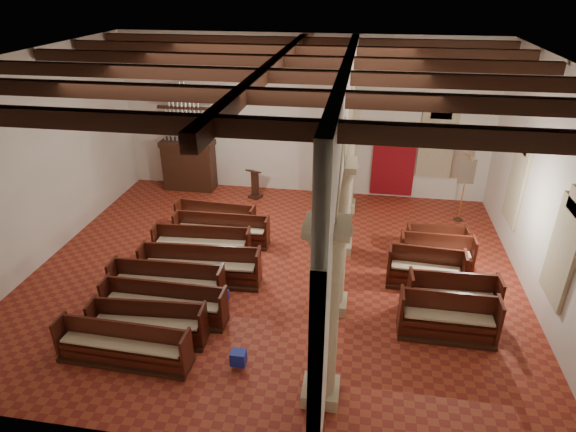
# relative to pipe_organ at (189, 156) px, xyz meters

# --- Properties ---
(floor) EXTENTS (14.00, 14.00, 0.00)m
(floor) POSITION_rel_pipe_organ_xyz_m (4.50, -5.50, -1.37)
(floor) COLOR #933720
(floor) RESTS_ON ground
(ceiling) EXTENTS (14.00, 14.00, 0.00)m
(ceiling) POSITION_rel_pipe_organ_xyz_m (4.50, -5.50, 4.63)
(ceiling) COLOR black
(ceiling) RESTS_ON wall_back
(wall_back) EXTENTS (14.00, 0.02, 6.00)m
(wall_back) POSITION_rel_pipe_organ_xyz_m (4.50, 0.50, 1.63)
(wall_back) COLOR white
(wall_back) RESTS_ON floor
(wall_front) EXTENTS (14.00, 0.02, 6.00)m
(wall_front) POSITION_rel_pipe_organ_xyz_m (4.50, -11.50, 1.63)
(wall_front) COLOR white
(wall_front) RESTS_ON floor
(wall_left) EXTENTS (0.02, 12.00, 6.00)m
(wall_left) POSITION_rel_pipe_organ_xyz_m (-2.50, -5.50, 1.63)
(wall_left) COLOR white
(wall_left) RESTS_ON floor
(wall_right) EXTENTS (0.02, 12.00, 6.00)m
(wall_right) POSITION_rel_pipe_organ_xyz_m (11.50, -5.50, 1.63)
(wall_right) COLOR white
(wall_right) RESTS_ON floor
(ceiling_beams) EXTENTS (13.80, 11.80, 0.30)m
(ceiling_beams) POSITION_rel_pipe_organ_xyz_m (4.50, -5.50, 4.45)
(ceiling_beams) COLOR #321A10
(ceiling_beams) RESTS_ON wall_back
(arcade) EXTENTS (0.90, 11.90, 6.00)m
(arcade) POSITION_rel_pipe_organ_xyz_m (6.30, -5.50, 2.19)
(arcade) COLOR #B9AF8A
(arcade) RESTS_ON floor
(window_right_a) EXTENTS (0.03, 1.00, 2.20)m
(window_right_a) POSITION_rel_pipe_organ_xyz_m (11.48, -7.00, 0.83)
(window_right_a) COLOR #2E6852
(window_right_a) RESTS_ON wall_right
(window_right_b) EXTENTS (0.03, 1.00, 2.20)m
(window_right_b) POSITION_rel_pipe_organ_xyz_m (11.48, -3.00, 0.83)
(window_right_b) COLOR #2E6852
(window_right_b) RESTS_ON wall_right
(window_back) EXTENTS (1.00, 0.03, 2.20)m
(window_back) POSITION_rel_pipe_organ_xyz_m (9.50, 0.48, 0.83)
(window_back) COLOR #2E6852
(window_back) RESTS_ON wall_back
(pipe_organ) EXTENTS (2.10, 0.85, 4.40)m
(pipe_organ) POSITION_rel_pipe_organ_xyz_m (0.00, 0.00, 0.00)
(pipe_organ) COLOR #321A10
(pipe_organ) RESTS_ON floor
(lectern) EXTENTS (0.60, 0.63, 1.21)m
(lectern) POSITION_rel_pipe_organ_xyz_m (2.79, -0.49, -0.87)
(lectern) COLOR #342010
(lectern) RESTS_ON floor
(dossal_curtain) EXTENTS (1.80, 0.07, 2.17)m
(dossal_curtain) POSITION_rel_pipe_organ_xyz_m (8.00, 0.42, -0.21)
(dossal_curtain) COLOR maroon
(dossal_curtain) RESTS_ON floor
(processional_banner) EXTENTS (0.56, 0.72, 2.45)m
(processional_banner) POSITION_rel_pipe_organ_xyz_m (10.35, -1.22, -0.56)
(processional_banner) COLOR #321A10
(processional_banner) RESTS_ON floor
(hymnal_box_a) EXTENTS (0.34, 0.28, 0.33)m
(hymnal_box_a) POSITION_rel_pipe_organ_xyz_m (4.42, -9.45, -1.10)
(hymnal_box_a) COLOR navy
(hymnal_box_a) RESTS_ON floor
(hymnal_box_b) EXTENTS (0.35, 0.31, 0.31)m
(hymnal_box_b) POSITION_rel_pipe_organ_xyz_m (3.41, -7.27, -1.12)
(hymnal_box_b) COLOR navy
(hymnal_box_b) RESTS_ON floor
(hymnal_box_c) EXTENTS (0.41, 0.36, 0.35)m
(hymnal_box_c) POSITION_rel_pipe_organ_xyz_m (2.90, -6.53, -1.10)
(hymnal_box_c) COLOR #16319C
(hymnal_box_c) RESTS_ON floor
(tube_heater_a) EXTENTS (1.08, 0.26, 0.11)m
(tube_heater_a) POSITION_rel_pipe_organ_xyz_m (1.36, -9.20, -1.21)
(tube_heater_a) COLOR white
(tube_heater_a) RESTS_ON floor
(tube_heater_b) EXTENTS (0.92, 0.10, 0.09)m
(tube_heater_b) POSITION_rel_pipe_organ_xyz_m (2.19, -9.27, -1.21)
(tube_heater_b) COLOR white
(tube_heater_b) RESTS_ON floor
(nave_pew_0) EXTENTS (3.07, 0.74, 0.99)m
(nave_pew_0) POSITION_rel_pipe_organ_xyz_m (1.85, -9.69, -1.05)
(nave_pew_0) COLOR #321A10
(nave_pew_0) RESTS_ON floor
(nave_pew_1) EXTENTS (2.77, 0.85, 1.01)m
(nave_pew_1) POSITION_rel_pipe_organ_xyz_m (2.10, -8.90, -1.04)
(nave_pew_1) COLOR #321A10
(nave_pew_1) RESTS_ON floor
(nave_pew_2) EXTENTS (3.16, 0.70, 1.01)m
(nave_pew_2) POSITION_rel_pipe_organ_xyz_m (2.17, -8.10, -1.04)
(nave_pew_2) COLOR #321A10
(nave_pew_2) RESTS_ON floor
(nave_pew_3) EXTENTS (3.05, 0.81, 1.07)m
(nave_pew_3) POSITION_rel_pipe_organ_xyz_m (1.93, -7.30, -1.02)
(nave_pew_3) COLOR #321A10
(nave_pew_3) RESTS_ON floor
(nave_pew_4) EXTENTS (3.40, 0.96, 1.11)m
(nave_pew_4) POSITION_rel_pipe_organ_xyz_m (2.55, -6.39, -1.01)
(nave_pew_4) COLOR #321A10
(nave_pew_4) RESTS_ON floor
(nave_pew_5) EXTENTS (3.01, 0.85, 0.97)m
(nave_pew_5) POSITION_rel_pipe_organ_xyz_m (2.14, -5.02, -1.05)
(nave_pew_5) COLOR #321A10
(nave_pew_5) RESTS_ON floor
(nave_pew_6) EXTENTS (3.07, 0.72, 1.00)m
(nave_pew_6) POSITION_rel_pipe_organ_xyz_m (2.51, -4.15, -1.04)
(nave_pew_6) COLOR #321A10
(nave_pew_6) RESTS_ON floor
(nave_pew_7) EXTENTS (2.72, 0.86, 1.03)m
(nave_pew_7) POSITION_rel_pipe_organ_xyz_m (2.10, -3.45, -1.03)
(nave_pew_7) COLOR #321A10
(nave_pew_7) RESTS_ON floor
(aisle_pew_0) EXTENTS (2.29, 0.79, 1.15)m
(aisle_pew_0) POSITION_rel_pipe_organ_xyz_m (9.08, -7.64, -0.99)
(aisle_pew_0) COLOR #321A10
(aisle_pew_0) RESTS_ON floor
(aisle_pew_1) EXTENTS (2.24, 0.84, 1.15)m
(aisle_pew_1) POSITION_rel_pipe_organ_xyz_m (9.32, -6.76, -0.98)
(aisle_pew_1) COLOR #321A10
(aisle_pew_1) RESTS_ON floor
(aisle_pew_2) EXTENTS (2.10, 0.87, 1.15)m
(aisle_pew_2) POSITION_rel_pipe_organ_xyz_m (8.75, -5.57, -0.98)
(aisle_pew_2) COLOR #321A10
(aisle_pew_2) RESTS_ON floor
(aisle_pew_3) EXTENTS (2.10, 0.72, 1.08)m
(aisle_pew_3) POSITION_rel_pipe_organ_xyz_m (9.16, -4.61, -1.01)
(aisle_pew_3) COLOR #321A10
(aisle_pew_3) RESTS_ON floor
(aisle_pew_4) EXTENTS (1.83, 0.75, 0.98)m
(aisle_pew_4) POSITION_rel_pipe_organ_xyz_m (9.24, -3.83, -1.04)
(aisle_pew_4) COLOR #321A10
(aisle_pew_4) RESTS_ON floor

